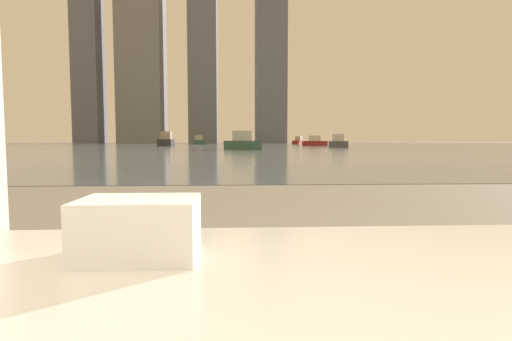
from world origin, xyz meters
The scene contains 12 objects.
towel_stack centered at (-0.25, 0.82, 0.61)m, with size 0.23×0.17×0.12m.
harbor_water centered at (0.00, 62.00, 0.01)m, with size 180.00×110.00×0.01m.
harbor_boat_0 centered at (-7.52, 80.57, 0.66)m, with size 3.08×5.20×1.84m.
harbor_boat_1 centered at (0.45, 34.39, 0.57)m, with size 3.21×4.49×1.60m.
harbor_boat_2 centered at (11.64, 58.91, 0.54)m, with size 3.33×4.12×1.50m.
harbor_boat_3 centered at (-10.10, 58.22, 0.73)m, with size 2.16×5.54×2.04m.
harbor_boat_4 centered at (13.14, 83.39, 0.59)m, with size 3.37×4.63×1.66m.
harbor_boat_5 centered at (11.56, 44.96, 0.54)m, with size 1.56×4.11×1.52m.
skyline_tower_0 centered at (-42.14, 118.00, 31.70)m, with size 7.12×8.11×63.41m.
skyline_tower_1 centered at (-27.03, 118.00, 24.00)m, with size 12.31×11.69×48.01m.
skyline_tower_2 centered at (-9.40, 118.00, 22.63)m, with size 7.72×12.73×45.25m.
skyline_tower_3 centered at (10.05, 118.00, 27.48)m, with size 8.51×13.31×54.97m.
Camera 1 is at (-0.05, 0.03, 0.79)m, focal length 28.00 mm.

